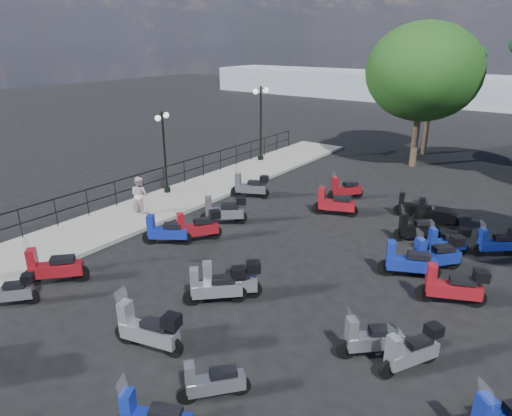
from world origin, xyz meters
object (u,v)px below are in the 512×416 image
Objects in this scene: scooter_10 at (334,204)px; scooter_29 at (447,242)px; scooter_28 at (453,287)px; broadleaf_tree at (424,72)px; lamp_post_1 at (164,147)px; scooter_16 at (416,229)px; scooter_20 at (371,339)px; scooter_21 at (411,351)px; scooter_22 at (437,255)px; pedestrian_far at (140,195)px; scooter_14 at (148,330)px; scooter_3 at (166,232)px; scooter_8 at (230,281)px; scooter_2 at (53,268)px; scooter_13 at (212,383)px; scooter_17 at (413,207)px; lamp_post_2 at (261,119)px; scooter_9 at (197,227)px; scooter_1 at (8,291)px; scooter_4 at (224,211)px; scooter_27 at (408,262)px; scooter_5 at (250,187)px; scooter_30 at (496,243)px; pine_2 at (436,54)px; scooter_15 at (216,286)px.

scooter_10 is 4.82m from scooter_29.
scooter_28 is 0.22× the size of broadleaf_tree.
scooter_16 is (10.96, 1.65, -1.79)m from lamp_post_1.
broadleaf_tree is (-4.66, 17.12, 4.69)m from scooter_20.
scooter_22 reaches higher than scooter_21.
scooter_14 is at bearing 138.21° from pedestrian_far.
scooter_3 is 4.36m from scooter_8.
scooter_28 is at bearing 158.92° from scooter_22.
scooter_13 is at bearing -143.29° from scooter_2.
broadleaf_tree is at bearing -17.57° from scooter_16.
scooter_16 is at bearing -13.63° from lamp_post_1.
scooter_17 reaches higher than scooter_13.
scooter_3 is at bearing -68.99° from lamp_post_2.
scooter_9 is at bearing 169.87° from pedestrian_far.
scooter_20 reaches higher than scooter_13.
scooter_22 is (12.19, -0.26, -1.70)m from lamp_post_1.
scooter_4 reaches higher than scooter_1.
scooter_21 is at bearing -42.34° from lamp_post_2.
scooter_27 reaches higher than scooter_3.
scooter_5 is 10.15m from scooter_30.
scooter_27 is (1.51, -5.07, 0.07)m from scooter_17.
lamp_post_2 is at bearing -36.33° from scooter_1.
scooter_27 is (-1.45, 4.05, 0.02)m from scooter_21.
scooter_2 is 4.91m from scooter_9.
scooter_16 is 0.21× the size of pine_2.
scooter_22 reaches higher than scooter_1.
scooter_5 is at bearing 26.45° from scooter_22.
scooter_14 is 20.46m from broadleaf_tree.
pedestrian_far is 5.01m from scooter_5.
lamp_post_2 is 17.73m from scooter_20.
scooter_4 is 0.98× the size of scooter_17.
scooter_15 is 0.90× the size of scooter_17.
scooter_10 is at bearing -110.25° from scooter_5.
scooter_10 is 10.32m from scooter_14.
lamp_post_2 reaches higher than scooter_1.
scooter_17 is at bearing -147.22° from pedestrian_far.
scooter_8 reaches higher than scooter_4.
pedestrian_far is at bearing 21.09° from scooter_15.
scooter_30 is at bearing -20.01° from lamp_post_2.
lamp_post_1 is at bearing -27.33° from scooter_1.
scooter_5 is 1.30× the size of scooter_29.
scooter_22 is at bearing -23.41° from lamp_post_1.
scooter_14 is 0.23× the size of broadleaf_tree.
scooter_8 is at bearing 179.14° from scooter_9.
scooter_27 is (11.61, -1.17, -1.75)m from lamp_post_1.
scooter_5 is (3.34, -5.48, -2.01)m from lamp_post_2.
pine_2 reaches higher than scooter_21.
scooter_2 is 0.98× the size of scooter_4.
scooter_27 is (0.64, -2.81, 0.04)m from scooter_16.
scooter_13 is at bearing -111.86° from scooter_14.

